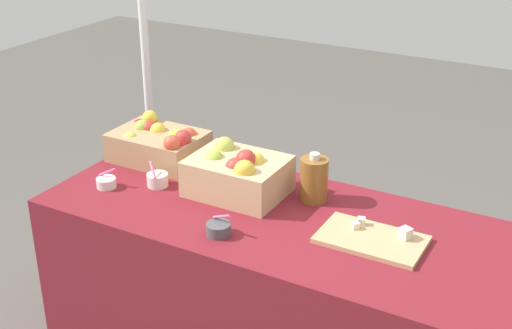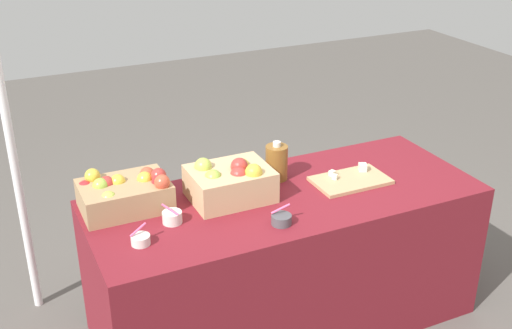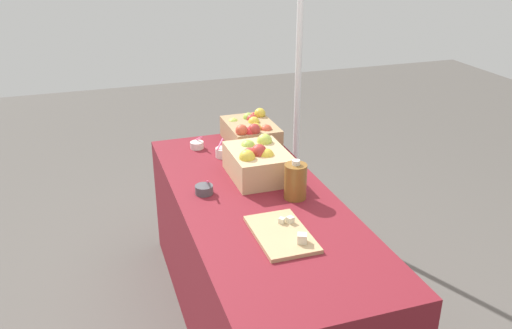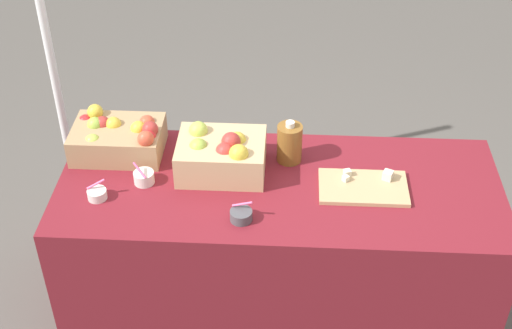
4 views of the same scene
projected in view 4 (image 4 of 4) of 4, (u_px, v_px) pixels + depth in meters
The scene contains 10 objects.
ground_plane at pixel (276, 302), 3.46m from camera, with size 10.00×10.00×0.00m, color #56514C.
table at pixel (278, 247), 3.24m from camera, with size 1.90×0.76×0.74m, color maroon.
apple_crate_left at pixel (118, 137), 3.16m from camera, with size 0.40×0.28×0.18m.
apple_crate_middle at pixel (221, 154), 3.04m from camera, with size 0.38×0.29×0.20m.
cutting_board_front at pixel (364, 187), 2.99m from camera, with size 0.37×0.23×0.06m.
sample_bowl_near at pixel (97, 194), 2.93m from camera, with size 0.08×0.08×0.09m.
sample_bowl_mid at pixel (241, 215), 2.82m from camera, with size 0.09×0.09×0.09m.
sample_bowl_far at pixel (144, 177), 3.01m from camera, with size 0.09×0.09×0.10m.
cider_jug at pixel (290, 143), 3.10m from camera, with size 0.11×0.11×0.20m.
tent_pole at pixel (46, 32), 3.40m from camera, with size 0.04×0.04×2.17m, color white.
Camera 4 is at (0.03, -2.35, 2.63)m, focal length 49.68 mm.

